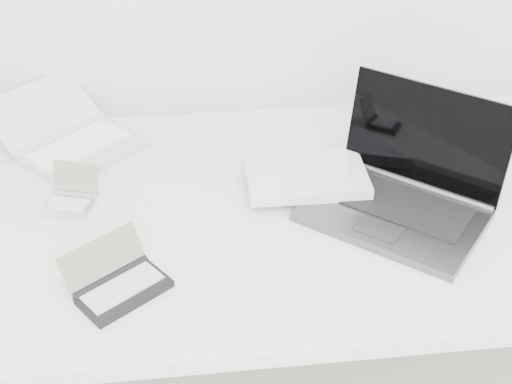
{
  "coord_description": "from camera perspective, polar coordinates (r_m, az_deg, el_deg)",
  "views": [
    {
      "loc": [
        -0.16,
        0.39,
        1.58
      ],
      "look_at": [
        -0.03,
        1.51,
        0.79
      ],
      "focal_mm": 50.0,
      "sensor_mm": 36.0,
      "label": 1
    }
  ],
  "objects": [
    {
      "name": "pda_silver",
      "position": [
        1.48,
        -14.55,
        -0.51
      ],
      "size": [
        0.12,
        0.12,
        0.08
      ],
      "rotation": [
        0.0,
        0.0,
        -0.3
      ],
      "color": "silver",
      "rests_on": "desk"
    },
    {
      "name": "laptop_large",
      "position": [
        1.45,
        9.07,
        0.42
      ],
      "size": [
        0.5,
        0.42,
        0.23
      ],
      "rotation": [
        0.0,
        0.0,
        -0.7
      ],
      "color": "#535658",
      "rests_on": "desk"
    },
    {
      "name": "desk",
      "position": [
        1.47,
        0.98,
        -2.43
      ],
      "size": [
        1.6,
        0.8,
        0.73
      ],
      "color": "white",
      "rests_on": "ground"
    },
    {
      "name": "netbook_open_white",
      "position": [
        1.67,
        -14.56,
        4.09
      ],
      "size": [
        0.39,
        0.39,
        0.1
      ],
      "rotation": [
        0.0,
        0.0,
        0.74
      ],
      "color": "silver",
      "rests_on": "desk"
    },
    {
      "name": "palmtop_charcoal",
      "position": [
        1.26,
        -10.95,
        -7.18
      ],
      "size": [
        0.19,
        0.19,
        0.08
      ],
      "rotation": [
        0.0,
        0.0,
        0.63
      ],
      "color": "black",
      "rests_on": "desk"
    }
  ]
}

